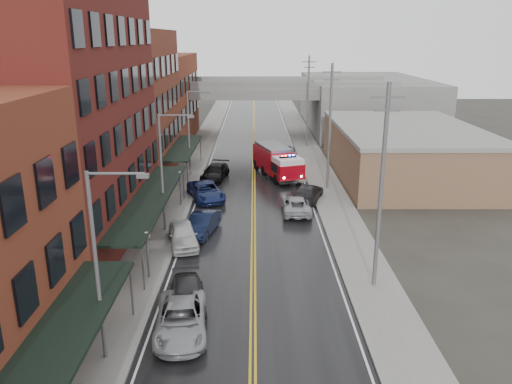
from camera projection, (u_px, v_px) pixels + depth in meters
name	position (u px, v px, depth m)	size (l,w,h in m)	color
road	(254.00, 206.00, 44.08)	(11.00, 160.00, 0.02)	black
sidewalk_left	(171.00, 205.00, 44.04)	(3.00, 160.00, 0.15)	slate
sidewalk_right	(336.00, 205.00, 44.08)	(3.00, 160.00, 0.15)	slate
curb_left	(190.00, 205.00, 44.04)	(0.30, 160.00, 0.15)	gray
curb_right	(317.00, 205.00, 44.08)	(0.30, 160.00, 0.15)	gray
brick_building_b	(62.00, 116.00, 34.69)	(9.00, 20.00, 18.00)	#501615
brick_building_c	(126.00, 105.00, 51.84)	(9.00, 15.00, 15.00)	maroon
brick_building_far	(158.00, 100.00, 69.00)	(9.00, 20.00, 12.00)	brown
tan_building	(404.00, 153.00, 52.94)	(14.00, 22.00, 5.00)	brown
right_far_block	(364.00, 103.00, 81.15)	(18.00, 30.00, 8.00)	slate
awning_0	(49.00, 357.00, 18.34)	(2.60, 16.00, 3.09)	black
awning_1	(151.00, 198.00, 36.49)	(2.60, 18.00, 3.09)	black
awning_2	(184.00, 148.00, 53.20)	(2.60, 13.00, 3.09)	black
globe_lamp_1	(147.00, 244.00, 30.01)	(0.44, 0.44, 3.12)	#59595B
globe_lamp_2	(180.00, 181.00, 43.38)	(0.44, 0.44, 3.12)	#59595B
street_lamp_0	(101.00, 257.00, 21.51)	(2.64, 0.22, 9.00)	#59595B
street_lamp_1	(165.00, 166.00, 36.79)	(2.64, 0.22, 9.00)	#59595B
street_lamp_2	(191.00, 128.00, 52.07)	(2.64, 0.22, 9.00)	#59595B
utility_pole_0	(381.00, 185.00, 27.91)	(1.80, 0.24, 12.00)	#59595B
utility_pole_1	(330.00, 125.00, 47.01)	(1.80, 0.24, 12.00)	#59595B
utility_pole_2	(308.00, 100.00, 66.11)	(1.80, 0.24, 12.00)	#59595B
overpass	(254.00, 96.00, 72.86)	(40.00, 10.00, 7.50)	slate
fire_truck	(277.00, 161.00, 52.89)	(5.44, 9.03, 3.14)	#9E0713
parked_car_left_2	(181.00, 319.00, 24.94)	(2.52, 5.47, 1.52)	#94979B
parked_car_left_3	(188.00, 295.00, 27.39)	(1.88, 4.61, 1.34)	#2A2A2D
parked_car_left_4	(183.00, 235.00, 35.42)	(1.94, 4.82, 1.64)	silver
parked_car_left_5	(202.00, 224.00, 37.60)	(1.67, 4.80, 1.58)	black
parked_car_left_6	(206.00, 191.00, 45.58)	(2.61, 5.67, 1.58)	navy
parked_car_left_7	(215.00, 172.00, 51.98)	(2.20, 5.41, 1.57)	black
parked_car_right_0	(296.00, 204.00, 42.16)	(2.37, 5.15, 1.43)	#9E9FA5
parked_car_right_1	(308.00, 193.00, 45.17)	(2.15, 5.30, 1.54)	black
parked_car_right_2	(285.00, 159.00, 57.42)	(1.85, 4.59, 1.56)	white
parked_car_right_3	(283.00, 152.00, 60.84)	(1.78, 5.09, 1.68)	black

